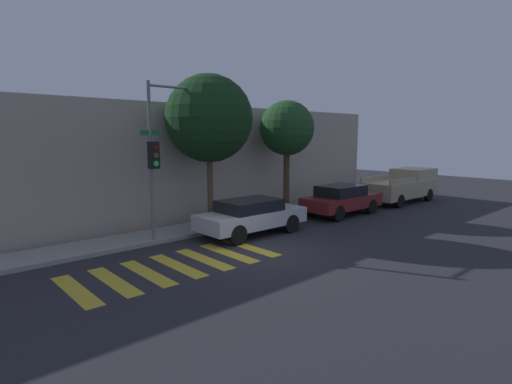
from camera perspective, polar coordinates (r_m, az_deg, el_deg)
ground_plane at (r=12.75m, az=1.16°, el=-8.77°), size 60.00×60.00×0.00m
sidewalk at (r=15.85m, az=-9.05°, el=-5.27°), size 26.00×1.77×0.14m
building_row at (r=19.22m, az=-16.23°, el=4.16°), size 26.00×6.00×5.00m
crosswalk at (r=11.82m, az=-11.22°, el=-10.27°), size 6.01×2.60×0.00m
traffic_light_pole at (r=14.03m, az=-13.09°, el=7.24°), size 2.44×0.56×5.49m
sedan_near_corner at (r=14.94m, az=-0.67°, el=-3.39°), size 4.29×1.76×1.34m
sedan_middle at (r=19.09m, az=12.14°, el=-1.00°), size 4.21×1.75×1.41m
pickup_truck at (r=23.93m, az=20.25°, el=0.90°), size 5.31×1.95×1.82m
tree_near_corner at (r=15.62m, az=-6.72°, el=10.34°), size 3.36×3.36×6.03m
tree_midblock at (r=18.46m, az=4.44°, el=8.98°), size 2.50×2.50×5.29m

